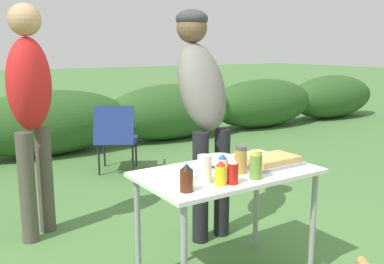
% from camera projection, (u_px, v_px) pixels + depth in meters
% --- Properties ---
extents(shrub_hedge, '(14.40, 0.90, 0.91)m').
position_uv_depth(shrub_hedge, '(50.00, 123.00, 5.97)').
color(shrub_hedge, '#2D5623').
rests_on(shrub_hedge, ground).
extents(folding_table, '(1.10, 0.64, 0.74)m').
position_uv_depth(folding_table, '(227.00, 182.00, 2.65)').
color(folding_table, silver).
rests_on(folding_table, ground).
extents(food_tray, '(0.38, 0.25, 0.06)m').
position_uv_depth(food_tray, '(271.00, 161.00, 2.76)').
color(food_tray, '#9E9EA3').
rests_on(food_tray, folding_table).
extents(plate_stack, '(0.25, 0.25, 0.03)m').
position_uv_depth(plate_stack, '(178.00, 175.00, 2.49)').
color(plate_stack, white).
rests_on(plate_stack, folding_table).
extents(mixing_bowl, '(0.24, 0.24, 0.07)m').
position_uv_depth(mixing_bowl, '(220.00, 159.00, 2.75)').
color(mixing_bowl, silver).
rests_on(mixing_bowl, folding_table).
extents(paper_cup_stack, '(0.08, 0.08, 0.16)m').
position_uv_depth(paper_cup_stack, '(205.00, 169.00, 2.38)').
color(paper_cup_stack, white).
rests_on(paper_cup_stack, folding_table).
extents(spice_jar, '(0.08, 0.08, 0.17)m').
position_uv_depth(spice_jar, '(241.00, 160.00, 2.57)').
color(spice_jar, '#B2893D').
rests_on(spice_jar, folding_table).
extents(mustard_bottle, '(0.07, 0.07, 0.14)m').
position_uv_depth(mustard_bottle, '(221.00, 173.00, 2.34)').
color(mustard_bottle, yellow).
rests_on(mustard_bottle, folding_table).
extents(relish_jar, '(0.07, 0.07, 0.17)m').
position_uv_depth(relish_jar, '(256.00, 165.00, 2.45)').
color(relish_jar, olive).
rests_on(relish_jar, folding_table).
extents(bbq_sauce_bottle, '(0.07, 0.07, 0.15)m').
position_uv_depth(bbq_sauce_bottle, '(187.00, 178.00, 2.23)').
color(bbq_sauce_bottle, '#562314').
rests_on(bbq_sauce_bottle, folding_table).
extents(mayo_bottle, '(0.06, 0.06, 0.13)m').
position_uv_depth(mayo_bottle, '(223.00, 166.00, 2.51)').
color(mayo_bottle, silver).
rests_on(mayo_bottle, folding_table).
extents(ketchup_bottle, '(0.06, 0.06, 0.15)m').
position_uv_depth(ketchup_bottle, '(233.00, 171.00, 2.36)').
color(ketchup_bottle, red).
rests_on(ketchup_bottle, folding_table).
extents(standing_person_in_olive_jacket, '(0.40, 0.53, 1.78)m').
position_uv_depth(standing_person_in_olive_jacket, '(202.00, 96.00, 3.29)').
color(standing_person_in_olive_jacket, black).
rests_on(standing_person_in_olive_jacket, ground).
extents(standing_person_with_beanie, '(0.48, 0.46, 1.81)m').
position_uv_depth(standing_person_with_beanie, '(30.00, 101.00, 3.23)').
color(standing_person_with_beanie, '#4C473D').
rests_on(standing_person_with_beanie, ground).
extents(camp_chair_green_behind_table, '(0.70, 0.74, 0.83)m').
position_uv_depth(camp_chair_green_behind_table, '(116.00, 135.00, 5.08)').
color(camp_chair_green_behind_table, navy).
rests_on(camp_chair_green_behind_table, ground).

